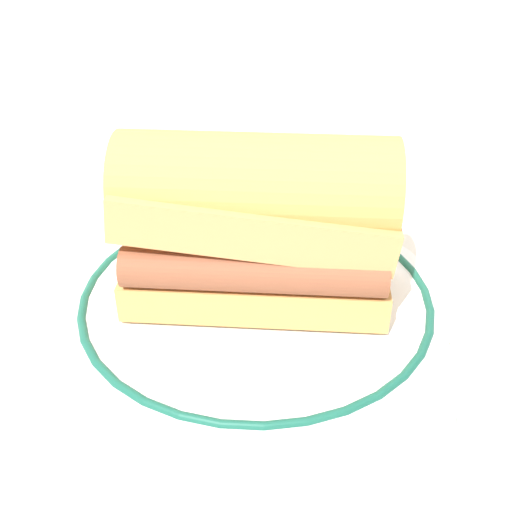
% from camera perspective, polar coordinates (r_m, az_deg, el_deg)
% --- Properties ---
extents(ground_plane, '(1.50, 1.50, 0.00)m').
position_cam_1_polar(ground_plane, '(0.43, 2.88, -7.38)').
color(ground_plane, silver).
extents(plate, '(0.27, 0.27, 0.01)m').
position_cam_1_polar(plate, '(0.45, -0.00, -3.98)').
color(plate, white).
rests_on(plate, ground_plane).
extents(sausage_sandwich, '(0.19, 0.10, 0.12)m').
position_cam_1_polar(sausage_sandwich, '(0.41, 0.00, 3.38)').
color(sausage_sandwich, '#DB9C52').
rests_on(sausage_sandwich, plate).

